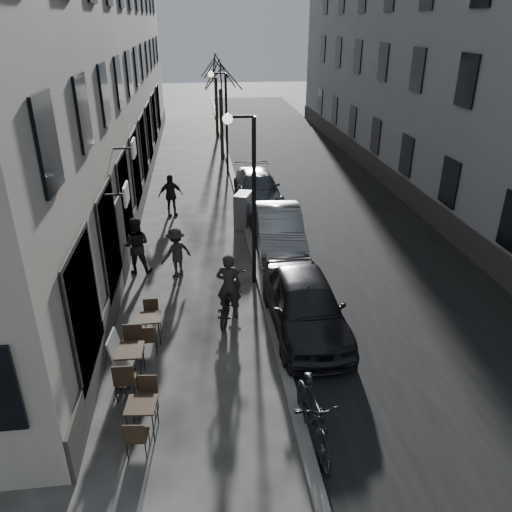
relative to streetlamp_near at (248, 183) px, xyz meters
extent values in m
plane|color=#3B3835|center=(0.17, -6.00, -3.16)|extent=(120.00, 120.00, 0.00)
cube|color=black|center=(4.02, 10.00, -3.16)|extent=(7.30, 60.00, 0.00)
cube|color=slate|center=(0.37, 10.00, -3.10)|extent=(0.25, 60.00, 0.12)
cube|color=gray|center=(-5.83, 10.50, 4.84)|extent=(4.00, 35.00, 16.00)
cube|color=gray|center=(9.67, 10.50, 4.84)|extent=(4.00, 35.00, 16.00)
cylinder|color=black|center=(0.17, 0.00, -0.66)|extent=(0.12, 0.12, 5.00)
cylinder|color=black|center=(-0.18, 0.00, 1.84)|extent=(0.70, 0.08, 0.08)
sphere|color=#FFF2CC|center=(-0.53, 0.00, 1.79)|extent=(0.28, 0.28, 0.28)
cylinder|color=black|center=(0.17, 12.00, -0.66)|extent=(0.12, 0.12, 5.00)
cylinder|color=black|center=(-0.18, 12.00, 1.84)|extent=(0.70, 0.08, 0.08)
sphere|color=#FFF2CC|center=(-0.53, 12.00, 1.79)|extent=(0.28, 0.28, 0.28)
cylinder|color=black|center=(0.07, 15.00, -1.21)|extent=(0.20, 0.20, 3.90)
cylinder|color=black|center=(0.07, 21.00, -1.21)|extent=(0.20, 0.20, 3.90)
cube|color=black|center=(-2.68, -5.90, -2.47)|extent=(0.63, 0.63, 0.04)
cylinder|color=black|center=(-2.95, -6.12, -2.83)|extent=(0.02, 0.02, 0.67)
cylinder|color=black|center=(-2.47, -6.16, -2.83)|extent=(0.02, 0.02, 0.67)
cylinder|color=black|center=(-2.90, -5.64, -2.83)|extent=(0.02, 0.02, 0.67)
cylinder|color=black|center=(-2.42, -5.68, -2.83)|extent=(0.02, 0.02, 0.67)
cube|color=black|center=(-3.10, -4.24, -2.38)|extent=(0.67, 0.67, 0.04)
cylinder|color=black|center=(-3.38, -4.51, -2.78)|extent=(0.03, 0.03, 0.76)
cylinder|color=black|center=(-2.83, -4.52, -2.78)|extent=(0.03, 0.03, 0.76)
cylinder|color=black|center=(-3.37, -3.96, -2.78)|extent=(0.03, 0.03, 0.76)
cylinder|color=black|center=(-2.82, -3.97, -2.78)|extent=(0.03, 0.03, 0.76)
cube|color=black|center=(-2.76, -2.77, -2.49)|extent=(0.58, 0.58, 0.04)
cylinder|color=black|center=(-2.99, -3.01, -2.83)|extent=(0.02, 0.02, 0.66)
cylinder|color=black|center=(-2.52, -3.00, -2.83)|extent=(0.02, 0.02, 0.66)
cylinder|color=black|center=(-3.00, -2.54, -2.83)|extent=(0.02, 0.02, 0.66)
cylinder|color=black|center=(-2.53, -2.53, -2.83)|extent=(0.02, 0.02, 0.66)
cube|color=black|center=(-3.23, -4.23, -3.14)|extent=(0.40, 0.72, 0.04)
cube|color=beige|center=(-3.32, -4.23, -2.55)|extent=(0.35, 0.71, 1.15)
cube|color=slate|center=(0.27, 4.53, -2.47)|extent=(0.80, 1.04, 1.37)
imported|color=black|center=(-0.72, -1.84, -2.59)|extent=(1.30, 2.27, 1.13)
imported|color=black|center=(-0.72, -1.84, -2.24)|extent=(0.77, 0.61, 1.85)
imported|color=black|center=(-3.43, 1.15, -2.25)|extent=(0.95, 0.77, 1.83)
imported|color=#292523|center=(-2.18, 0.74, -2.36)|extent=(1.19, 1.05, 1.60)
imported|color=black|center=(-2.54, 6.19, -2.30)|extent=(1.08, 0.70, 1.72)
imported|color=black|center=(1.17, -2.73, -2.40)|extent=(1.86, 4.48, 1.52)
imported|color=gray|center=(1.33, 2.44, -2.44)|extent=(1.79, 4.46, 1.44)
imported|color=#3E4349|center=(1.17, 7.39, -2.50)|extent=(1.91, 4.56, 1.31)
imported|color=black|center=(0.52, -6.54, -2.50)|extent=(0.76, 2.22, 1.31)
camera|label=1|loc=(-1.37, -13.47, 4.17)|focal=35.00mm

